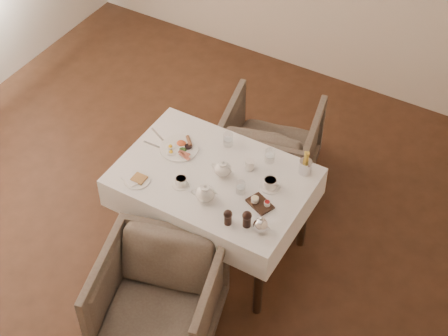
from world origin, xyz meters
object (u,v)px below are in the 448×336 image
table (214,187)px  breakfast_plate (180,147)px  armchair_near (158,300)px  armchair_far (270,144)px  teapot_centre (223,168)px

table → breakfast_plate: breakfast_plate is taller
table → armchair_near: 0.85m
breakfast_plate → armchair_far: bearing=46.6°
armchair_near → breakfast_plate: size_ratio=2.80×
armchair_near → teapot_centre: (-0.00, 0.82, 0.47)m
breakfast_plate → teapot_centre: bearing=-30.4°
armchair_near → table: bearing=79.0°
armchair_far → teapot_centre: bearing=81.3°
table → breakfast_plate: (-0.33, 0.10, 0.13)m
table → armchair_near: size_ratio=1.68×
breakfast_plate → teapot_centre: teapot_centre is taller
armchair_near → breakfast_plate: bearing=98.4°
breakfast_plate → teapot_centre: size_ratio=1.74×
table → teapot_centre: 0.19m
table → armchair_near: bearing=-85.8°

